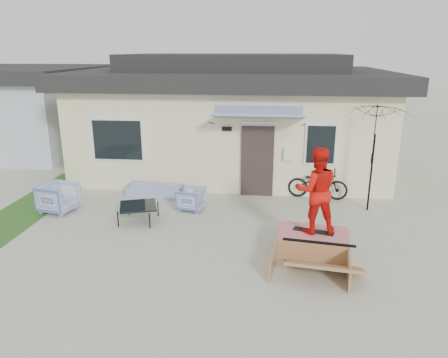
# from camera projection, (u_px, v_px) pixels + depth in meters

# --- Properties ---
(ground) EXTENTS (90.00, 90.00, 0.00)m
(ground) POSITION_uv_depth(u_px,v_px,m) (200.00, 266.00, 8.55)
(ground) COLOR #AAAC98
(ground) RESTS_ON ground
(grass_strip) EXTENTS (1.40, 8.00, 0.01)m
(grass_strip) POSITION_uv_depth(u_px,v_px,m) (15.00, 218.00, 10.97)
(grass_strip) COLOR #26531C
(grass_strip) RESTS_ON ground
(house) EXTENTS (10.80, 8.49, 4.10)m
(house) POSITION_uv_depth(u_px,v_px,m) (234.00, 113.00, 15.57)
(house) COLOR beige
(house) RESTS_ON ground
(neighbor_house) EXTENTS (8.60, 7.60, 3.50)m
(neighbor_house) POSITION_uv_depth(u_px,v_px,m) (1.00, 107.00, 18.59)
(neighbor_house) COLOR #AAB8C4
(neighbor_house) RESTS_ON ground
(loveseat) EXTENTS (1.69, 0.62, 0.65)m
(loveseat) POSITION_uv_depth(u_px,v_px,m) (155.00, 185.00, 12.55)
(loveseat) COLOR #39519D
(loveseat) RESTS_ON ground
(armchair_left) EXTENTS (0.96, 1.00, 0.87)m
(armchair_left) POSITION_uv_depth(u_px,v_px,m) (58.00, 196.00, 11.27)
(armchair_left) COLOR #39519D
(armchair_left) RESTS_ON ground
(armchair_right) EXTENTS (0.74, 0.77, 0.68)m
(armchair_right) POSITION_uv_depth(u_px,v_px,m) (191.00, 198.00, 11.46)
(armchair_right) COLOR #39519D
(armchair_right) RESTS_ON ground
(coffee_table) EXTENTS (1.13, 1.13, 0.44)m
(coffee_table) POSITION_uv_depth(u_px,v_px,m) (139.00, 213.00, 10.69)
(coffee_table) COLOR black
(coffee_table) RESTS_ON ground
(bicycle) EXTENTS (1.79, 0.84, 1.10)m
(bicycle) POSITION_uv_depth(u_px,v_px,m) (318.00, 180.00, 12.27)
(bicycle) COLOR black
(bicycle) RESTS_ON ground
(patio_umbrella) EXTENTS (1.87, 1.74, 2.20)m
(patio_umbrella) POSITION_uv_depth(u_px,v_px,m) (374.00, 147.00, 11.02)
(patio_umbrella) COLOR black
(patio_umbrella) RESTS_ON ground
(skate_ramp) EXTENTS (1.70, 2.11, 0.48)m
(skate_ramp) POSITION_uv_depth(u_px,v_px,m) (313.00, 243.00, 9.00)
(skate_ramp) COLOR #96683F
(skate_ramp) RESTS_ON ground
(skateboard) EXTENTS (0.88, 0.45, 0.05)m
(skateboard) POSITION_uv_depth(u_px,v_px,m) (313.00, 231.00, 8.96)
(skateboard) COLOR black
(skateboard) RESTS_ON skate_ramp
(skater) EXTENTS (0.96, 0.78, 1.83)m
(skater) POSITION_uv_depth(u_px,v_px,m) (316.00, 189.00, 8.69)
(skater) COLOR red
(skater) RESTS_ON skateboard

